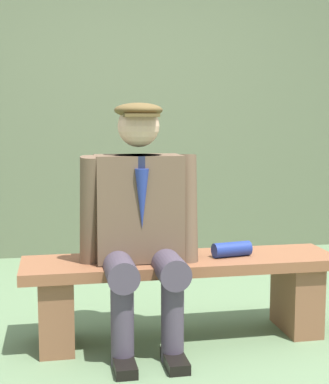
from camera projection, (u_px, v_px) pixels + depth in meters
name	position (u px, v px, depth m)	size (l,w,h in m)	color
ground_plane	(181.00, 338.00, 3.06)	(30.00, 30.00, 0.00)	#607C56
bench	(181.00, 285.00, 3.02)	(1.65, 0.41, 0.44)	brown
seated_man	(140.00, 219.00, 2.87)	(0.61, 0.58, 1.24)	brown
rolled_magazine	(232.00, 249.00, 3.03)	(0.08, 0.08, 0.21)	navy
stadium_wall	(128.00, 125.00, 5.01)	(12.00, 0.24, 2.24)	#5D674B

